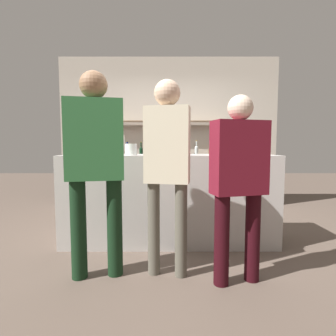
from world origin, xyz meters
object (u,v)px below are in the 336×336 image
Objects in this scene: cork_jar at (130,149)px; customer_center at (166,160)px; wine_glass at (102,145)px; customer_left at (94,159)px; counter_bottle_0 at (184,143)px; server_behind_counter at (172,164)px; customer_right at (237,176)px; counter_bottle_3 at (237,144)px; counter_bottle_4 at (106,144)px; counter_bottle_1 at (94,143)px; counter_bottle_2 at (241,144)px.

customer_center reaches higher than cork_jar.
customer_left is (0.09, -0.65, -0.12)m from wine_glass.
counter_bottle_0 is at bearing 0.84° from cork_jar.
cork_jar is (0.30, 0.07, -0.05)m from wine_glass.
server_behind_counter is (-0.12, 1.00, -0.30)m from counter_bottle_0.
customer_left is (-1.21, 0.11, 0.14)m from customer_right.
counter_bottle_3 is at bearing 13.84° from cork_jar.
customer_center reaches higher than counter_bottle_4.
counter_bottle_3 is at bearing 2.28° from counter_bottle_1.
customer_right is at bearing -36.10° from counter_bottle_1.
counter_bottle_4 is 1.14m from customer_center.
counter_bottle_0 is 0.96m from customer_right.
counter_bottle_2 is 0.18× the size of customer_left.
wine_glass is (0.01, -0.25, -0.01)m from counter_bottle_4.
counter_bottle_2 is 0.19× the size of customer_center.
counter_bottle_3 is 2.03× the size of wine_glass.
cork_jar is at bearing -28.25° from server_behind_counter.
counter_bottle_1 is 0.37m from wine_glass.
counter_bottle_2 is 1.99× the size of wine_glass.
server_behind_counter is at bearing 63.76° from cork_jar.
customer_right is at bearing -39.55° from cork_jar.
customer_right reaches higher than counter_bottle_3.
counter_bottle_3 is at bearing 47.53° from server_behind_counter.
counter_bottle_1 is 1.78m from counter_bottle_3.
counter_bottle_0 is 0.94m from counter_bottle_4.
counter_bottle_3 is 1.10m from server_behind_counter.
counter_bottle_3 is at bearing 24.46° from counter_bottle_0.
customer_center reaches higher than counter_bottle_0.
counter_bottle_2 is 0.98× the size of counter_bottle_3.
wine_glass is at bearing 45.44° from customer_right.
customer_center is 1.10× the size of customer_right.
counter_bottle_3 is 0.21× the size of customer_right.
customer_left is (-0.62, -0.03, 0.01)m from customer_center.
customer_center reaches higher than server_behind_counter.
counter_bottle_2 reaches higher than wine_glass.
counter_bottle_0 reaches higher than wine_glass.
counter_bottle_0 is at bearing -10.56° from counter_bottle_4.
customer_left reaches higher than wine_glass.
counter_bottle_1 is 1.85m from customer_right.
counter_bottle_1 is 1.02m from customer_left.
customer_left reaches higher than server_behind_counter.
counter_bottle_4 is at bearing 169.44° from counter_bottle_0.
customer_left is at bearing -145.42° from counter_bottle_3.
wine_glass is at bearing -178.14° from counter_bottle_2.
cork_jar is at bearing -27.00° from customer_left.
customer_left is (-0.21, -0.72, -0.07)m from cork_jar.
counter_bottle_4 reaches higher than cork_jar.
counter_bottle_0 is at bearing 4.83° from server_behind_counter.
counter_bottle_3 is 1.22m from customer_right.
cork_jar is at bearing -179.16° from counter_bottle_0.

